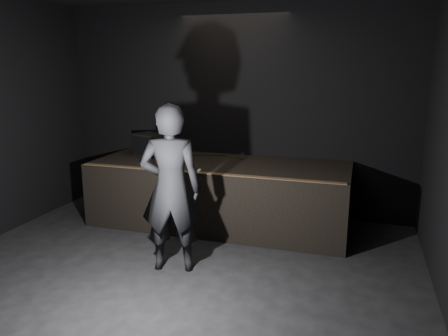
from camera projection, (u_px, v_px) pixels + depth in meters
ground at (138, 311)px, 4.52m from camera, size 7.00×7.00×0.00m
room_walls at (128, 116)px, 4.06m from camera, size 6.10×7.10×3.52m
stage_riser at (220, 194)px, 6.94m from camera, size 4.00×1.50×1.00m
riser_lip at (204, 173)px, 6.17m from camera, size 3.92×0.10×0.01m
stage_monitor at (151, 144)px, 7.41m from camera, size 0.64×0.56×0.36m
cable at (197, 155)px, 7.40m from camera, size 0.95×0.29×0.02m
laptop at (179, 156)px, 7.07m from camera, size 0.42×0.40×0.23m
beer_can at (149, 156)px, 6.95m from camera, size 0.07×0.07×0.16m
plastic_cup at (242, 156)px, 7.10m from camera, size 0.09×0.09×0.11m
wii_remote at (199, 171)px, 6.25m from camera, size 0.06×0.15×0.03m
person at (171, 189)px, 5.27m from camera, size 0.85×0.67×2.06m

